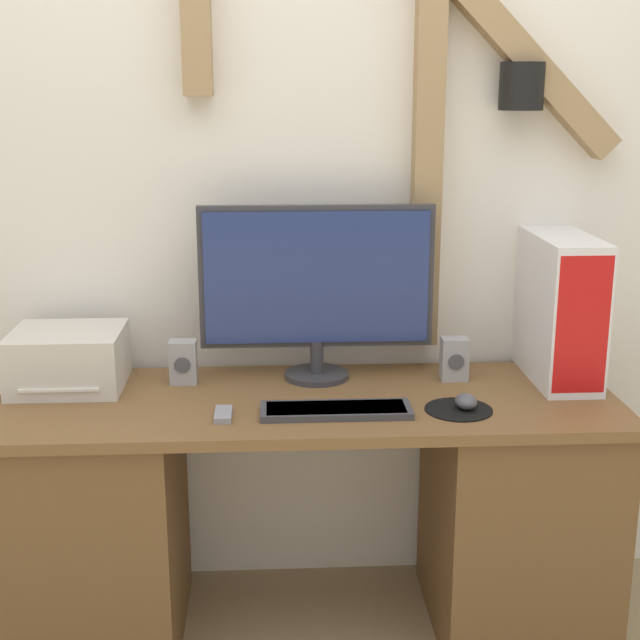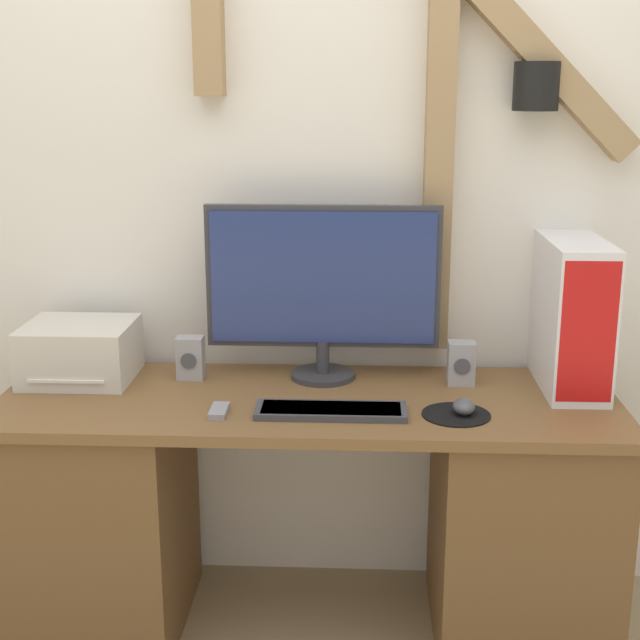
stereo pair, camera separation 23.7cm
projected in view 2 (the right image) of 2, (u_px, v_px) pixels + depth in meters
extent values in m
cube|color=white|center=(314.00, 150.00, 2.60)|extent=(6.40, 0.05, 2.70)
cube|color=#9E7F56|center=(440.00, 125.00, 2.50)|extent=(0.08, 0.08, 1.29)
cube|color=#9E7F56|center=(534.00, 50.00, 2.44)|extent=(0.61, 0.08, 0.61)
cylinder|color=black|center=(536.00, 86.00, 2.44)|extent=(0.13, 0.13, 0.13)
cube|color=brown|center=(308.00, 402.00, 2.44)|extent=(1.69, 0.58, 0.03)
cube|color=brown|center=(100.00, 515.00, 2.55)|extent=(0.47, 0.54, 0.68)
cube|color=brown|center=(521.00, 525.00, 2.50)|extent=(0.47, 0.54, 0.68)
cylinder|color=#333338|center=(323.00, 375.00, 2.59)|extent=(0.19, 0.19, 0.02)
cylinder|color=#333338|center=(323.00, 357.00, 2.58)|extent=(0.04, 0.04, 0.10)
cube|color=#333338|center=(323.00, 277.00, 2.53)|extent=(0.67, 0.03, 0.41)
cube|color=navy|center=(323.00, 278.00, 2.51)|extent=(0.63, 0.01, 0.38)
cube|color=#3D3D42|center=(331.00, 411.00, 2.31)|extent=(0.39, 0.12, 0.02)
cube|color=#5B5B60|center=(331.00, 409.00, 2.31)|extent=(0.36, 0.10, 0.01)
cylinder|color=black|center=(456.00, 415.00, 2.30)|extent=(0.18, 0.18, 0.00)
ellipsoid|color=#4C4C51|center=(464.00, 407.00, 2.30)|extent=(0.06, 0.07, 0.04)
cube|color=white|center=(571.00, 313.00, 2.49)|extent=(0.16, 0.41, 0.42)
cube|color=red|center=(588.00, 333.00, 2.29)|extent=(0.14, 0.01, 0.38)
cube|color=beige|center=(80.00, 351.00, 2.57)|extent=(0.31, 0.27, 0.16)
cube|color=white|center=(72.00, 375.00, 2.50)|extent=(0.21, 0.12, 0.01)
cube|color=#99999E|center=(190.00, 358.00, 2.57)|extent=(0.08, 0.06, 0.12)
cylinder|color=#47474C|center=(188.00, 361.00, 2.54)|extent=(0.05, 0.00, 0.05)
cube|color=#99999E|center=(461.00, 363.00, 2.52)|extent=(0.08, 0.06, 0.12)
cylinder|color=#47474C|center=(462.00, 366.00, 2.49)|extent=(0.05, 0.00, 0.05)
cube|color=gray|center=(219.00, 411.00, 2.31)|extent=(0.04, 0.10, 0.02)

